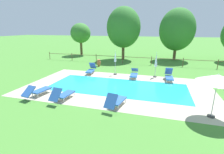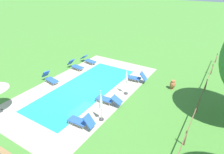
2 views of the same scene
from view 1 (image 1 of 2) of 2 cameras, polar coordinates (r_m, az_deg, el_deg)
The scene contains 18 objects.
ground_plane at distance 12.77m, azimuth 1.72°, elevation -3.38°, with size 160.00×160.00×0.00m, color #478433.
pool_deck_paving at distance 12.77m, azimuth 1.72°, elevation -3.36°, with size 13.87×7.67×0.01m, color #B2A893.
swimming_pool_water at distance 12.77m, azimuth 1.72°, elevation -3.36°, with size 10.30×4.10×0.01m, color #23A8C1.
pool_coping_rim at distance 12.77m, azimuth 1.72°, elevation -3.34°, with size 10.78×4.58×0.01m.
sun_lounger_north_near_steps at distance 16.60m, azimuth -7.13°, elevation 2.57°, with size 0.82×1.92×0.98m.
sun_lounger_north_mid at distance 9.47m, azimuth 1.39°, elevation -8.08°, with size 0.93×1.94×0.98m.
sun_lounger_north_far at distance 15.02m, azimuth 18.85°, elevation 0.35°, with size 0.70×1.86×1.01m.
sun_lounger_north_end at distance 10.77m, azimuth -16.35°, elevation -5.69°, with size 0.78×1.94×0.96m.
sun_lounger_south_near_corner at distance 15.23m, azimuth 7.55°, elevation 1.17°, with size 0.75×2.08×0.77m.
sun_lounger_south_mid at distance 12.02m, azimuth -23.85°, elevation -4.24°, with size 0.90×2.07×0.83m.
patio_umbrella_open_foreground at distance 9.35m, azimuth 32.32°, elevation -0.52°, with size 1.94×1.94×2.25m.
patio_umbrella_closed_row_west at distance 15.81m, azimuth 1.11°, elevation 6.24°, with size 0.32×0.32×2.34m.
patio_umbrella_closed_row_mid_west at distance 15.47m, azimuth 14.74°, elevation 5.18°, with size 0.32×0.32×2.26m.
terracotta_urn_near_fence at distance 19.60m, azimuth -4.52°, elevation 4.86°, with size 0.47×0.47×0.79m.
perimeter_fence at distance 20.88m, azimuth 8.40°, elevation 6.21°, with size 24.87×0.08×1.05m.
tree_far_west at distance 28.17m, azimuth -10.64°, elevation 14.42°, with size 3.18×3.18×5.07m.
tree_centre at distance 24.94m, azimuth 21.23°, elevation 14.74°, with size 4.66×4.66×6.87m.
tree_east_mid at distance 23.66m, azimuth 3.96°, elevation 16.42°, with size 4.56×4.56×7.07m.
Camera 1 is at (2.95, -11.66, 4.31)m, focal length 26.90 mm.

